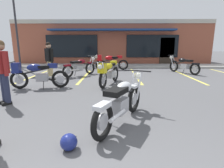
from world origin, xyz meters
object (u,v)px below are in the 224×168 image
at_px(motorcycle_green_cafe_racer, 36,74).
at_px(parking_lot_lamp_post, 14,14).
at_px(person_by_back_row, 49,59).
at_px(motorcycle_silver_naked, 80,67).
at_px(motorcycle_black_cruiser, 110,62).
at_px(helmet_on_pavement, 69,142).
at_px(motorcycle_foreground_classic, 122,101).
at_px(motorcycle_red_sportbike, 184,65).
at_px(person_in_shorts_foreground, 3,69).
at_px(motorcycle_blue_standard, 109,72).

relative_size(motorcycle_green_cafe_racer, parking_lot_lamp_post, 0.40).
distance_m(motorcycle_green_cafe_racer, person_by_back_row, 1.65).
relative_size(person_by_back_row, parking_lot_lamp_post, 0.31).
relative_size(motorcycle_silver_naked, parking_lot_lamp_post, 0.33).
height_order(motorcycle_black_cruiser, helmet_on_pavement, motorcycle_black_cruiser).
height_order(motorcycle_foreground_classic, motorcycle_silver_naked, same).
height_order(motorcycle_black_cruiser, motorcycle_silver_naked, same).
distance_m(motorcycle_red_sportbike, motorcycle_silver_naked, 5.68).
xyz_separation_m(motorcycle_red_sportbike, motorcycle_green_cafe_racer, (-6.67, -3.62, 0.07)).
bearing_deg(person_in_shorts_foreground, motorcycle_red_sportbike, 38.65).
xyz_separation_m(motorcycle_black_cruiser, motorcycle_green_cafe_racer, (-2.55, -4.94, 0.00)).
xyz_separation_m(motorcycle_blue_standard, person_in_shorts_foreground, (-2.67, -2.32, 0.42)).
relative_size(motorcycle_black_cruiser, motorcycle_silver_naked, 1.20).
distance_m(person_in_shorts_foreground, helmet_on_pavement, 3.18).
xyz_separation_m(motorcycle_red_sportbike, motorcycle_silver_naked, (-5.60, -0.92, 0.00)).
relative_size(motorcycle_black_cruiser, person_by_back_row, 1.26).
bearing_deg(person_by_back_row, motorcycle_black_cruiser, 52.00).
xyz_separation_m(motorcycle_black_cruiser, person_by_back_row, (-2.62, -3.35, 0.42)).
distance_m(motorcycle_blue_standard, person_in_shorts_foreground, 3.56).
relative_size(person_in_shorts_foreground, person_by_back_row, 1.00).
height_order(motorcycle_foreground_classic, motorcycle_green_cafe_racer, same).
bearing_deg(motorcycle_silver_naked, helmet_on_pavement, -80.76).
distance_m(motorcycle_green_cafe_racer, person_in_shorts_foreground, 1.82).
bearing_deg(person_in_shorts_foreground, parking_lot_lamp_post, 115.35).
bearing_deg(person_by_back_row, person_in_shorts_foreground, -90.06).
height_order(motorcycle_red_sportbike, person_by_back_row, person_by_back_row).
xyz_separation_m(motorcycle_black_cruiser, motorcycle_blue_standard, (0.05, -4.39, 0.00)).
bearing_deg(motorcycle_foreground_classic, motorcycle_blue_standard, 96.06).
xyz_separation_m(motorcycle_red_sportbike, person_in_shorts_foreground, (-6.74, -5.39, 0.49)).
distance_m(motorcycle_red_sportbike, person_by_back_row, 7.05).
height_order(motorcycle_blue_standard, person_in_shorts_foreground, person_in_shorts_foreground).
bearing_deg(motorcycle_foreground_classic, person_in_shorts_foreground, 159.02).
bearing_deg(motorcycle_foreground_classic, person_by_back_row, 123.86).
relative_size(motorcycle_green_cafe_racer, person_by_back_row, 1.26).
height_order(person_in_shorts_foreground, parking_lot_lamp_post, parking_lot_lamp_post).
distance_m(motorcycle_black_cruiser, helmet_on_pavement, 8.86).
bearing_deg(person_in_shorts_foreground, helmet_on_pavement, -43.97).
distance_m(motorcycle_foreground_classic, helmet_on_pavement, 1.32).
xyz_separation_m(motorcycle_silver_naked, motorcycle_green_cafe_racer, (-1.07, -2.70, 0.07)).
xyz_separation_m(helmet_on_pavement, parking_lot_lamp_post, (-5.57, 9.23, 3.28)).
relative_size(motorcycle_blue_standard, person_in_shorts_foreground, 1.22).
bearing_deg(motorcycle_green_cafe_racer, motorcycle_foreground_classic, -44.67).
xyz_separation_m(motorcycle_blue_standard, helmet_on_pavement, (-0.46, -4.46, -0.40)).
xyz_separation_m(motorcycle_foreground_classic, motorcycle_green_cafe_racer, (-2.97, 2.94, 0.07)).
relative_size(person_in_shorts_foreground, helmet_on_pavement, 6.44).
bearing_deg(parking_lot_lamp_post, motorcycle_blue_standard, -38.36).
height_order(motorcycle_black_cruiser, person_in_shorts_foreground, person_in_shorts_foreground).
bearing_deg(motorcycle_blue_standard, helmet_on_pavement, -95.85).
height_order(motorcycle_silver_naked, person_by_back_row, person_by_back_row).
xyz_separation_m(motorcycle_red_sportbike, motorcycle_blue_standard, (-4.07, -3.07, 0.07)).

